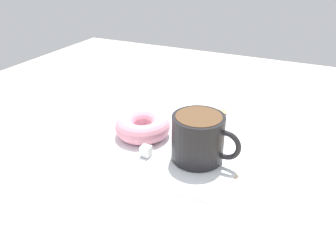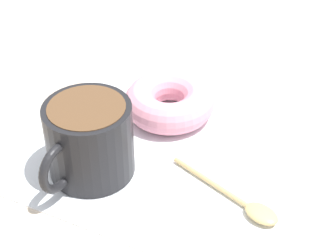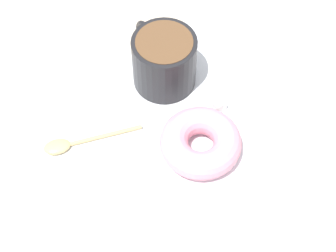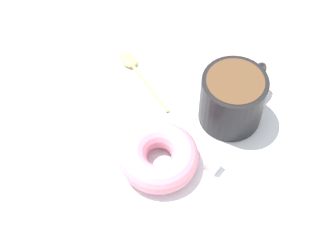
% 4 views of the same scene
% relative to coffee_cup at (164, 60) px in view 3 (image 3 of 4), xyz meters
% --- Properties ---
extents(ground_plane, '(1.20, 1.20, 0.02)m').
position_rel_coffee_cup_xyz_m(ground_plane, '(0.11, -0.06, -0.06)').
color(ground_plane, beige).
extents(napkin, '(0.31, 0.31, 0.00)m').
position_rel_coffee_cup_xyz_m(napkin, '(0.08, -0.05, -0.04)').
color(napkin, white).
rests_on(napkin, ground_plane).
extents(coffee_cup, '(0.12, 0.09, 0.08)m').
position_rel_coffee_cup_xyz_m(coffee_cup, '(0.00, 0.00, 0.00)').
color(coffee_cup, black).
rests_on(coffee_cup, napkin).
extents(donut, '(0.11, 0.11, 0.04)m').
position_rel_coffee_cup_xyz_m(donut, '(0.13, -0.03, -0.02)').
color(donut, pink).
rests_on(donut, napkin).
extents(spoon, '(0.06, 0.13, 0.01)m').
position_rel_coffee_cup_xyz_m(spoon, '(0.02, -0.17, -0.04)').
color(spoon, '#D8B772').
rests_on(spoon, napkin).
extents(sugar_cube, '(0.02, 0.02, 0.02)m').
position_rel_coffee_cup_xyz_m(sugar_cube, '(0.09, 0.03, -0.03)').
color(sugar_cube, white).
rests_on(sugar_cube, napkin).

